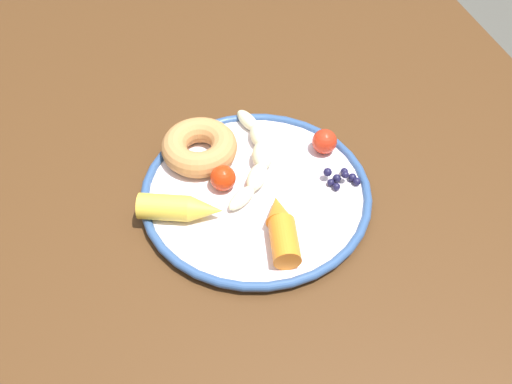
{
  "coord_description": "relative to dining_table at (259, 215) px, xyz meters",
  "views": [
    {
      "loc": [
        -0.54,
        0.16,
        1.36
      ],
      "look_at": [
        -0.03,
        0.01,
        0.75
      ],
      "focal_mm": 42.41,
      "sensor_mm": 36.0,
      "label": 1
    }
  ],
  "objects": [
    {
      "name": "banana",
      "position": [
        0.03,
        -0.0,
        0.1
      ],
      "size": [
        0.19,
        0.1,
        0.03
      ],
      "color": "beige",
      "rests_on": "plate"
    },
    {
      "name": "blueberry_pile",
      "position": [
        -0.04,
        -0.1,
        0.09
      ],
      "size": [
        0.03,
        0.05,
        0.02
      ],
      "color": "#191638",
      "rests_on": "plate"
    },
    {
      "name": "dining_table",
      "position": [
        0.0,
        0.0,
        0.0
      ],
      "size": [
        1.23,
        0.98,
        0.74
      ],
      "color": "#492C14",
      "rests_on": "ground_plane"
    },
    {
      "name": "carrot_yellow",
      "position": [
        -0.04,
        0.12,
        0.1
      ],
      "size": [
        0.07,
        0.11,
        0.03
      ],
      "color": "yellow",
      "rests_on": "plate"
    },
    {
      "name": "tomato_mid",
      "position": [
        0.02,
        -0.1,
        0.1
      ],
      "size": [
        0.04,
        0.04,
        0.04
      ],
      "primitive_type": "sphere",
      "color": "red",
      "rests_on": "plate"
    },
    {
      "name": "plate",
      "position": [
        -0.03,
        0.01,
        0.08
      ],
      "size": [
        0.31,
        0.31,
        0.02
      ],
      "color": "white",
      "rests_on": "dining_table"
    },
    {
      "name": "donut",
      "position": [
        0.06,
        0.07,
        0.11
      ],
      "size": [
        0.15,
        0.15,
        0.04
      ],
      "primitive_type": "torus",
      "rotation": [
        0.0,
        0.0,
        2.51
      ],
      "color": "#C38249",
      "rests_on": "plate"
    },
    {
      "name": "carrot_orange",
      "position": [
        -0.11,
        0.0,
        0.1
      ],
      "size": [
        0.11,
        0.05,
        0.03
      ],
      "color": "orange",
      "rests_on": "plate"
    },
    {
      "name": "tomato_near",
      "position": [
        -0.01,
        0.05,
        0.1
      ],
      "size": [
        0.03,
        0.03,
        0.03
      ],
      "primitive_type": "sphere",
      "color": "red",
      "rests_on": "plate"
    }
  ]
}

